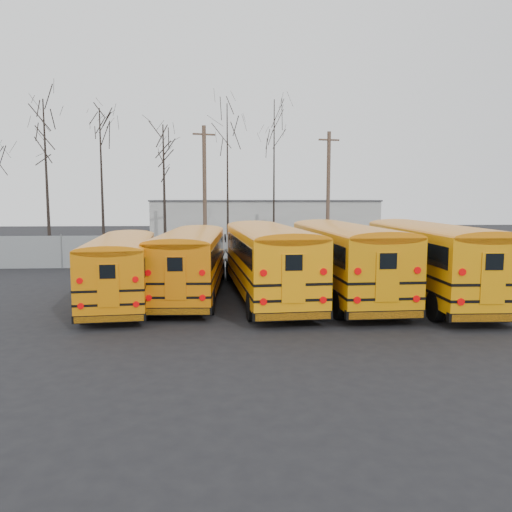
{
  "coord_description": "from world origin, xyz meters",
  "views": [
    {
      "loc": [
        -1.95,
        -19.11,
        4.27
      ],
      "look_at": [
        -0.52,
        3.96,
        1.6
      ],
      "focal_mm": 35.0,
      "sensor_mm": 36.0,
      "label": 1
    }
  ],
  "objects": [
    {
      "name": "bus_e",
      "position": [
        6.62,
        1.2,
        1.93
      ],
      "size": [
        2.95,
        11.84,
        3.3
      ],
      "rotation": [
        0.0,
        0.0,
        -0.02
      ],
      "color": "black",
      "rests_on": "ground"
    },
    {
      "name": "utility_pole_left",
      "position": [
        -3.48,
        18.95,
        4.96
      ],
      "size": [
        1.68,
        0.65,
        9.66
      ],
      "rotation": [
        0.0,
        0.0,
        0.31
      ],
      "color": "brown",
      "rests_on": "ground"
    },
    {
      "name": "utility_pole_right",
      "position": [
        5.96,
        19.0,
        4.78
      ],
      "size": [
        1.65,
        0.43,
        9.31
      ],
      "rotation": [
        0.0,
        0.0,
        0.18
      ],
      "color": "brown",
      "rests_on": "ground"
    },
    {
      "name": "tree_2",
      "position": [
        -10.86,
        17.98,
        5.34
      ],
      "size": [
        0.26,
        0.26,
        10.68
      ],
      "primitive_type": "cone",
      "color": "black",
      "rests_on": "ground"
    },
    {
      "name": "bus_a",
      "position": [
        -6.15,
        1.32,
        1.65
      ],
      "size": [
        3.3,
        10.22,
        2.81
      ],
      "rotation": [
        0.0,
        0.0,
        0.1
      ],
      "color": "black",
      "rests_on": "ground"
    },
    {
      "name": "bus_b",
      "position": [
        -3.44,
        2.42,
        1.74
      ],
      "size": [
        2.91,
        10.72,
        2.97
      ],
      "rotation": [
        0.0,
        0.0,
        -0.05
      ],
      "color": "black",
      "rests_on": "ground"
    },
    {
      "name": "tree_5",
      "position": [
        1.67,
        17.92,
        5.71
      ],
      "size": [
        0.26,
        0.26,
        11.42
      ],
      "primitive_type": "cone",
      "color": "black",
      "rests_on": "ground"
    },
    {
      "name": "tree_4",
      "position": [
        -1.77,
        14.02,
        5.19
      ],
      "size": [
        0.26,
        0.26,
        10.38
      ],
      "primitive_type": "cone",
      "color": "black",
      "rests_on": "ground"
    },
    {
      "name": "ground",
      "position": [
        0.0,
        0.0,
        0.0
      ],
      "size": [
        120.0,
        120.0,
        0.0
      ],
      "primitive_type": "plane",
      "color": "black",
      "rests_on": "ground"
    },
    {
      "name": "tree_1",
      "position": [
        -14.41,
        16.99,
        5.54
      ],
      "size": [
        0.26,
        0.26,
        11.09
      ],
      "primitive_type": "cone",
      "color": "black",
      "rests_on": "ground"
    },
    {
      "name": "tree_3",
      "position": [
        -6.28,
        17.07,
        4.72
      ],
      "size": [
        0.26,
        0.26,
        9.45
      ],
      "primitive_type": "cone",
      "color": "black",
      "rests_on": "ground"
    },
    {
      "name": "fence",
      "position": [
        0.0,
        12.0,
        1.0
      ],
      "size": [
        40.0,
        0.04,
        2.0
      ],
      "primitive_type": "cube",
      "color": "gray",
      "rests_on": "ground"
    },
    {
      "name": "bus_c",
      "position": [
        -0.17,
        1.69,
        1.88
      ],
      "size": [
        3.55,
        11.65,
        3.21
      ],
      "rotation": [
        0.0,
        0.0,
        0.08
      ],
      "color": "black",
      "rests_on": "ground"
    },
    {
      "name": "distant_building",
      "position": [
        2.0,
        32.0,
        2.0
      ],
      "size": [
        22.0,
        8.0,
        4.0
      ],
      "primitive_type": "cube",
      "color": "#B9B9B3",
      "rests_on": "ground"
    },
    {
      "name": "bus_d",
      "position": [
        3.08,
        1.74,
        1.91
      ],
      "size": [
        3.17,
        11.75,
        3.26
      ],
      "rotation": [
        0.0,
        0.0,
        0.04
      ],
      "color": "black",
      "rests_on": "ground"
    }
  ]
}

